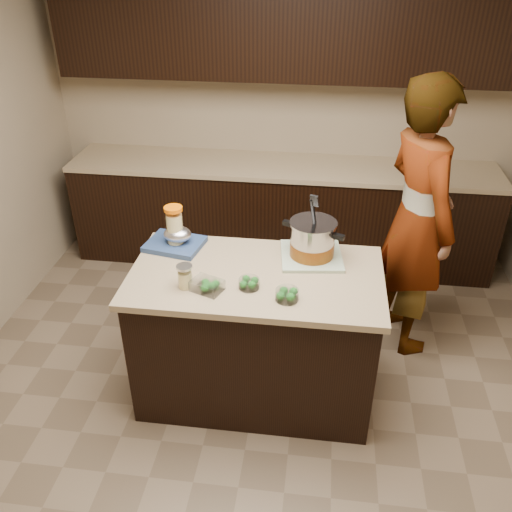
% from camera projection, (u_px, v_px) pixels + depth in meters
% --- Properties ---
extents(ground_plane, '(4.00, 4.00, 0.00)m').
position_uv_depth(ground_plane, '(256.00, 388.00, 3.57)').
color(ground_plane, brown).
rests_on(ground_plane, ground).
extents(room_shell, '(4.04, 4.04, 2.72)m').
position_uv_depth(room_shell, '(256.00, 136.00, 2.68)').
color(room_shell, tan).
rests_on(room_shell, ground).
extents(back_cabinets, '(3.60, 0.63, 2.33)m').
position_uv_depth(back_cabinets, '(283.00, 158.00, 4.56)').
color(back_cabinets, black).
rests_on(back_cabinets, ground).
extents(island, '(1.46, 0.81, 0.90)m').
position_uv_depth(island, '(256.00, 335.00, 3.34)').
color(island, black).
rests_on(island, ground).
extents(dish_towel, '(0.40, 0.40, 0.02)m').
position_uv_depth(dish_towel, '(311.00, 256.00, 3.26)').
color(dish_towel, '#688E60').
rests_on(dish_towel, island).
extents(stock_pot, '(0.37, 0.37, 0.40)m').
position_uv_depth(stock_pot, '(312.00, 241.00, 3.20)').
color(stock_pot, '#B7B7BC').
rests_on(stock_pot, dish_towel).
extents(lemonade_pitcher, '(0.14, 0.14, 0.27)m').
position_uv_depth(lemonade_pitcher, '(175.00, 229.00, 3.30)').
color(lemonade_pitcher, '#DECE88').
rests_on(lemonade_pitcher, island).
extents(mason_jar, '(0.12, 0.12, 0.15)m').
position_uv_depth(mason_jar, '(185.00, 277.00, 2.96)').
color(mason_jar, '#DECE88').
rests_on(mason_jar, island).
extents(broccoli_tub_left, '(0.14, 0.14, 0.05)m').
position_uv_depth(broccoli_tub_left, '(249.00, 284.00, 2.97)').
color(broccoli_tub_left, silver).
rests_on(broccoli_tub_left, island).
extents(broccoli_tub_right, '(0.15, 0.15, 0.06)m').
position_uv_depth(broccoli_tub_right, '(287.00, 295.00, 2.88)').
color(broccoli_tub_right, silver).
rests_on(broccoli_tub_right, island).
extents(broccoli_tub_rect, '(0.20, 0.17, 0.06)m').
position_uv_depth(broccoli_tub_rect, '(207.00, 286.00, 2.95)').
color(broccoli_tub_rect, silver).
rests_on(broccoli_tub_rect, island).
extents(blue_tray, '(0.38, 0.33, 0.13)m').
position_uv_depth(blue_tray, '(176.00, 240.00, 3.35)').
color(blue_tray, navy).
rests_on(blue_tray, island).
extents(person, '(0.69, 0.82, 1.91)m').
position_uv_depth(person, '(417.00, 220.00, 3.56)').
color(person, gray).
rests_on(person, ground).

